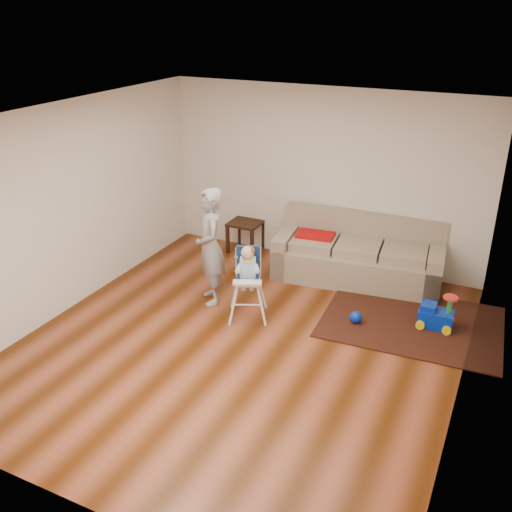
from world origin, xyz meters
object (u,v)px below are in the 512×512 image
at_px(ride_on_toy, 437,310).
at_px(toy_ball, 356,317).
at_px(sofa, 358,250).
at_px(high_chair, 248,283).
at_px(adult, 210,247).
at_px(side_table, 246,236).

bearing_deg(ride_on_toy, toy_ball, -160.69).
height_order(sofa, high_chair, high_chair).
distance_m(sofa, adult, 2.24).
height_order(ride_on_toy, high_chair, high_chair).
height_order(toy_ball, high_chair, high_chair).
xyz_separation_m(side_table, adult, (0.36, -1.76, 0.56)).
relative_size(ride_on_toy, adult, 0.29).
distance_m(side_table, ride_on_toy, 3.47).
bearing_deg(side_table, ride_on_toy, -19.51).
height_order(sofa, side_table, sofa).
distance_m(ride_on_toy, toy_ball, 1.01).
distance_m(sofa, ride_on_toy, 1.60).
xyz_separation_m(sofa, high_chair, (-0.97, -1.68, 0.02)).
height_order(sofa, ride_on_toy, sofa).
distance_m(side_table, adult, 1.88).
height_order(side_table, adult, adult).
bearing_deg(toy_ball, high_chair, -162.47).
relative_size(side_table, adult, 0.31).
relative_size(toy_ball, high_chair, 0.15).
bearing_deg(ride_on_toy, adult, -169.66).
xyz_separation_m(sofa, ride_on_toy, (1.30, -0.91, -0.22)).
bearing_deg(ride_on_toy, side_table, 159.15).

